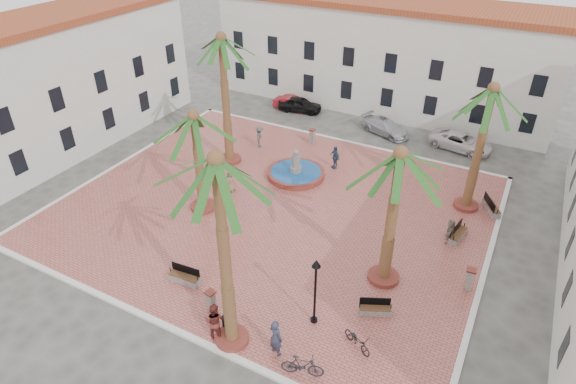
% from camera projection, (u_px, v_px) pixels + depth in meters
% --- Properties ---
extents(ground, '(120.00, 120.00, 0.00)m').
position_uv_depth(ground, '(274.00, 209.00, 31.08)').
color(ground, '#56544F').
rests_on(ground, ground).
extents(plaza, '(26.00, 22.00, 0.15)m').
position_uv_depth(plaza, '(274.00, 208.00, 31.04)').
color(plaza, '#B1574F').
rests_on(plaza, ground).
extents(kerb_n, '(26.30, 0.30, 0.16)m').
position_uv_depth(kerb_n, '(340.00, 140.00, 39.21)').
color(kerb_n, silver).
rests_on(kerb_n, ground).
extents(kerb_s, '(26.30, 0.30, 0.16)m').
position_uv_depth(kerb_s, '(161.00, 324.00, 22.87)').
color(kerb_s, silver).
rests_on(kerb_s, ground).
extents(kerb_e, '(0.30, 22.30, 0.16)m').
position_uv_depth(kerb_e, '(484.00, 272.00, 25.91)').
color(kerb_e, silver).
rests_on(kerb_e, ground).
extents(kerb_w, '(0.30, 22.30, 0.16)m').
position_uv_depth(kerb_w, '(124.00, 162.00, 36.18)').
color(kerb_w, silver).
rests_on(kerb_w, ground).
extents(building_north, '(30.40, 7.40, 9.50)m').
position_uv_depth(building_north, '(382.00, 54.00, 43.36)').
color(building_north, silver).
rests_on(building_north, ground).
extents(building_west, '(6.40, 24.40, 10.00)m').
position_uv_depth(building_west, '(52.00, 86.00, 35.88)').
color(building_west, silver).
rests_on(building_west, ground).
extents(fountain, '(4.08, 4.08, 2.11)m').
position_uv_depth(fountain, '(296.00, 172.00, 34.14)').
color(fountain, brown).
rests_on(fountain, plaza).
extents(palm_nw, '(5.44, 5.44, 9.54)m').
position_uv_depth(palm_nw, '(222.00, 52.00, 31.76)').
color(palm_nw, brown).
rests_on(palm_nw, plaza).
extents(palm_sw, '(5.35, 5.35, 6.76)m').
position_uv_depth(palm_sw, '(195.00, 129.00, 27.93)').
color(palm_sw, brown).
rests_on(palm_sw, plaza).
extents(palm_s, '(4.99, 4.99, 9.74)m').
position_uv_depth(palm_s, '(218.00, 182.00, 17.40)').
color(palm_s, brown).
rests_on(palm_s, plaza).
extents(palm_e, '(5.37, 5.37, 7.83)m').
position_uv_depth(palm_e, '(398.00, 171.00, 21.84)').
color(palm_e, brown).
rests_on(palm_e, plaza).
extents(palm_ne, '(5.09, 5.09, 8.36)m').
position_uv_depth(palm_ne, '(490.00, 103.00, 27.20)').
color(palm_ne, brown).
rests_on(palm_ne, plaza).
extents(bench_s, '(1.80, 0.69, 0.93)m').
position_uv_depth(bench_s, '(185.00, 278.00, 25.05)').
color(bench_s, gray).
rests_on(bench_s, plaza).
extents(bench_se, '(1.64, 1.11, 0.84)m').
position_uv_depth(bench_se, '(375.00, 310.00, 23.21)').
color(bench_se, gray).
rests_on(bench_se, plaza).
extents(bench_e, '(0.84, 1.79, 0.91)m').
position_uv_depth(bench_e, '(458.00, 235.00, 28.12)').
color(bench_e, gray).
rests_on(bench_e, plaza).
extents(bench_ne, '(1.35, 1.87, 0.96)m').
position_uv_depth(bench_ne, '(491.00, 208.00, 30.46)').
color(bench_ne, gray).
rests_on(bench_ne, plaza).
extents(lamppost_s, '(0.41, 0.41, 3.81)m').
position_uv_depth(lamppost_s, '(316.00, 281.00, 21.53)').
color(lamppost_s, black).
rests_on(lamppost_s, plaza).
extents(lamppost_e, '(0.45, 0.45, 4.18)m').
position_uv_depth(lamppost_e, '(477.00, 165.00, 29.84)').
color(lamppost_e, black).
rests_on(lamppost_e, plaza).
extents(bollard_se, '(0.52, 0.52, 1.25)m').
position_uv_depth(bollard_se, '(211.00, 301.00, 23.14)').
color(bollard_se, gray).
rests_on(bollard_se, plaza).
extents(bollard_n, '(0.47, 0.47, 1.24)m').
position_uv_depth(bollard_n, '(312.00, 136.00, 38.26)').
color(bollard_n, gray).
rests_on(bollard_n, plaza).
extents(bollard_e, '(0.50, 0.50, 1.30)m').
position_uv_depth(bollard_e, '(469.00, 279.00, 24.41)').
color(bollard_e, gray).
rests_on(bollard_e, plaza).
extents(litter_bin, '(0.39, 0.39, 0.75)m').
position_uv_depth(litter_bin, '(226.00, 322.00, 22.35)').
color(litter_bin, black).
rests_on(litter_bin, plaza).
extents(cyclist_a, '(0.82, 0.65, 1.96)m').
position_uv_depth(cyclist_a, '(276.00, 337.00, 20.86)').
color(cyclist_a, '#2E3044').
rests_on(cyclist_a, plaza).
extents(bicycle_a, '(1.72, 1.28, 0.86)m').
position_uv_depth(bicycle_a, '(358.00, 340.00, 21.41)').
color(bicycle_a, black).
rests_on(bicycle_a, plaza).
extents(cyclist_b, '(1.09, 0.94, 1.95)m').
position_uv_depth(cyclist_b, '(214.00, 321.00, 21.66)').
color(cyclist_b, maroon).
rests_on(cyclist_b, plaza).
extents(bicycle_b, '(1.92, 1.05, 1.11)m').
position_uv_depth(bicycle_b, '(302.00, 366.00, 20.13)').
color(bicycle_b, black).
rests_on(bicycle_b, plaza).
extents(pedestrian_fountain_a, '(0.87, 0.69, 1.56)m').
position_uv_depth(pedestrian_fountain_a, '(230.00, 181.00, 32.22)').
color(pedestrian_fountain_a, '#897153').
rests_on(pedestrian_fountain_a, plaza).
extents(pedestrian_fountain_b, '(1.09, 0.91, 1.75)m').
position_uv_depth(pedestrian_fountain_b, '(335.00, 157.00, 34.83)').
color(pedestrian_fountain_b, '#31455F').
rests_on(pedestrian_fountain_b, plaza).
extents(pedestrian_north, '(1.02, 1.27, 1.72)m').
position_uv_depth(pedestrian_north, '(260.00, 137.00, 37.65)').
color(pedestrian_north, '#444347').
rests_on(pedestrian_north, plaza).
extents(pedestrian_east, '(0.54, 1.45, 1.54)m').
position_uv_depth(pedestrian_east, '(450.00, 231.00, 27.59)').
color(pedestrian_east, '#726556').
rests_on(pedestrian_east, plaza).
extents(car_black, '(4.17, 2.23, 1.35)m').
position_uv_depth(car_black, '(300.00, 104.00, 44.05)').
color(car_black, black).
rests_on(car_black, ground).
extents(car_red, '(3.75, 1.45, 1.22)m').
position_uv_depth(car_red, '(293.00, 103.00, 44.42)').
color(car_red, '#A71B25').
rests_on(car_red, ground).
extents(car_silver, '(4.68, 3.24, 1.26)m').
position_uv_depth(car_silver, '(385.00, 127.00, 40.09)').
color(car_silver, '#B6B7BF').
rests_on(car_silver, ground).
extents(car_white, '(5.07, 2.98, 1.32)m').
position_uv_depth(car_white, '(461.00, 141.00, 37.75)').
color(car_white, silver).
rests_on(car_white, ground).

